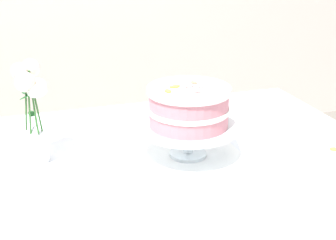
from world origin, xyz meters
name	(u,v)px	position (x,y,z in m)	size (l,w,h in m)	color
dining_table	(158,191)	(0.00, -0.03, 0.65)	(1.40, 1.00, 0.74)	white
linen_napkin	(188,156)	(0.10, -0.01, 0.74)	(0.32, 0.32, 0.00)	white
cake_stand	(188,130)	(0.10, -0.01, 0.82)	(0.29, 0.29, 0.10)	silver
layer_cake	(189,106)	(0.10, -0.01, 0.90)	(0.24, 0.24, 0.12)	#CC7A84
flower_vase	(33,113)	(-0.33, 0.10, 0.89)	(0.09, 0.11, 0.29)	silver
loose_petal_0	(152,121)	(0.07, 0.29, 0.74)	(0.04, 0.02, 0.01)	orange
loose_petal_1	(334,149)	(0.54, -0.11, 0.74)	(0.03, 0.03, 0.01)	yellow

